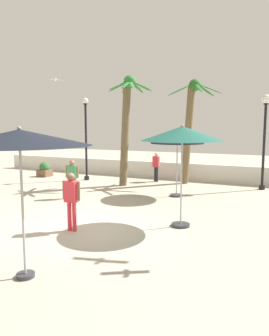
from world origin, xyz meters
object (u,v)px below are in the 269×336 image
object	(u,v)px
patio_umbrella_4	(182,135)
palm_tree_0	(127,119)
guest_2	(71,196)
seagull_2	(56,80)
lamp_post_0	(86,134)
guest_1	(72,175)
patio_umbrella_3	(20,138)
planter	(45,170)
guest_3	(156,164)
lamp_post_1	(265,126)
palm_tree_1	(190,120)
patio_umbrella_2	(177,147)

from	to	relation	value
patio_umbrella_4	palm_tree_0	world-z (taller)	palm_tree_0
guest_2	seagull_2	bearing A→B (deg)	130.59
lamp_post_0	guest_1	bearing A→B (deg)	-63.29
patio_umbrella_3	planter	xyz separation A→B (m)	(-8.57, 10.50, -2.37)
patio_umbrella_4	guest_3	world-z (taller)	patio_umbrella_4
lamp_post_0	patio_umbrella_3	bearing A→B (deg)	-62.01
guest_1	guest_3	size ratio (longest dim) A/B	1.01
guest_2	palm_tree_0	bearing A→B (deg)	104.48
patio_umbrella_3	lamp_post_1	size ratio (longest dim) A/B	0.67
palm_tree_0	palm_tree_1	bearing A→B (deg)	36.43
guest_1	seagull_2	distance (m)	8.22
guest_1	guest_2	distance (m)	4.35
seagull_2	lamp_post_1	bearing A→B (deg)	2.72
palm_tree_0	guest_2	distance (m)	7.63
seagull_2	guest_1	bearing A→B (deg)	-46.43
patio_umbrella_4	patio_umbrella_2	bearing A→B (deg)	109.97
guest_2	lamp_post_1	bearing A→B (deg)	63.82
patio_umbrella_2	lamp_post_0	xyz separation A→B (m)	(-5.88, 1.95, 0.48)
patio_umbrella_4	guest_2	distance (m)	3.63
lamp_post_0	patio_umbrella_4	bearing A→B (deg)	-39.03
palm_tree_1	guest_3	size ratio (longest dim) A/B	3.36
patio_umbrella_3	lamp_post_1	bearing A→B (deg)	73.45
lamp_post_0	lamp_post_1	distance (m)	9.15
palm_tree_1	lamp_post_0	xyz separation A→B (m)	(-5.48, -1.29, -0.70)
patio_umbrella_4	seagull_2	size ratio (longest dim) A/B	3.77
patio_umbrella_2	planter	xyz separation A→B (m)	(-8.88, 1.96, -1.71)
lamp_post_0	guest_3	xyz separation A→B (m)	(3.70, 1.16, -1.62)
palm_tree_0	palm_tree_1	distance (m)	3.28
lamp_post_1	guest_3	xyz separation A→B (m)	(-5.36, -0.08, -2.01)
patio_umbrella_3	patio_umbrella_4	xyz separation A→B (m)	(1.76, 4.54, -0.01)
patio_umbrella_2	lamp_post_1	size ratio (longest dim) A/B	0.55
seagull_2	planter	bearing A→B (deg)	-124.97
lamp_post_0	guest_3	distance (m)	4.20
guest_1	seagull_2	xyz separation A→B (m)	(-4.63, 4.87, 4.74)
palm_tree_1	guest_2	world-z (taller)	palm_tree_1
lamp_post_0	seagull_2	xyz separation A→B (m)	(-2.53, 0.69, 3.12)
patio_umbrella_2	patio_umbrella_4	bearing A→B (deg)	-70.03
lamp_post_1	palm_tree_1	bearing A→B (deg)	179.27
palm_tree_0	guest_2	world-z (taller)	palm_tree_0
palm_tree_1	lamp_post_1	distance (m)	3.59
guest_1	palm_tree_1	bearing A→B (deg)	58.29
patio_umbrella_2	patio_umbrella_3	size ratio (longest dim) A/B	0.82
patio_umbrella_4	lamp_post_1	size ratio (longest dim) A/B	0.68
patio_umbrella_2	seagull_2	distance (m)	9.52
guest_3	palm_tree_0	bearing A→B (deg)	-115.13
lamp_post_0	guest_1	size ratio (longest dim) A/B	2.82
patio_umbrella_3	guest_3	xyz separation A→B (m)	(-1.87, 11.65, -1.80)
palm_tree_1	lamp_post_0	world-z (taller)	palm_tree_1
guest_1	lamp_post_0	bearing A→B (deg)	116.71
guest_3	planter	bearing A→B (deg)	-170.26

